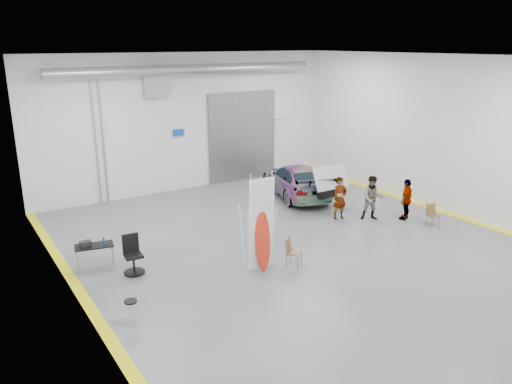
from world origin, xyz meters
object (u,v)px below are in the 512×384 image
sedan_car (296,180)px  shop_stool (131,313)px  work_table (92,246)px  surfboard_display (262,232)px  person_b (373,198)px  person_c (406,199)px  office_chair (133,257)px  person_a (340,198)px  folding_chair_near (294,258)px  folding_chair_far (432,220)px

sedan_car → shop_stool: bearing=49.7°
work_table → surfboard_display: bearing=-35.1°
person_b → person_c: bearing=2.5°
shop_stool → office_chair: size_ratio=0.56×
work_table → office_chair: size_ratio=1.05×
surfboard_display → work_table: (-4.09, 2.88, -0.51)m
work_table → person_a: bearing=-4.7°
surfboard_display → work_table: surfboard_display is taller
person_c → surfboard_display: size_ratio=0.53×
surfboard_display → work_table: 5.03m
person_c → office_chair: size_ratio=1.39×
sedan_car → office_chair: size_ratio=4.17×
person_c → person_b: bearing=-53.3°
folding_chair_near → folding_chair_far: size_ratio=1.07×
sedan_car → person_c: 4.93m
person_a → person_b: (0.96, -0.73, 0.03)m
person_a → shop_stool: (-9.12, -2.90, -0.50)m
folding_chair_near → office_chair: office_chair is taller
folding_chair_far → sedan_car: bearing=124.0°
shop_stool → person_c: bearing=7.6°
person_a → folding_chair_far: size_ratio=2.02×
work_table → shop_stool: bearing=-91.8°
person_a → shop_stool: 9.58m
folding_chair_near → surfboard_display: bearing=128.3°
person_b → surfboard_display: size_ratio=0.57×
sedan_car → person_b: person_b is taller
shop_stool → office_chair: bearing=69.6°
person_b → sedan_car: bearing=132.6°
person_b → person_c: person_b is taller
work_table → sedan_car: bearing=14.9°
person_a → person_c: bearing=-25.9°
folding_chair_far → work_table: 11.72m
person_a → shop_stool: size_ratio=2.57×
person_b → shop_stool: (-10.08, -2.17, -0.53)m
office_chair → sedan_car: bearing=27.4°
folding_chair_near → office_chair: (-4.15, 2.18, 0.23)m
person_a → shop_stool: bearing=-153.4°
person_b → surfboard_display: 6.05m
person_a → office_chair: person_a is taller
surfboard_display → shop_stool: bearing=-167.5°
person_a → person_c: (2.03, -1.41, -0.02)m
surfboard_display → office_chair: surfboard_display is taller
office_chair → shop_stool: bearing=-105.2°
person_b → folding_chair_near: person_b is taller
person_c → work_table: bearing=-32.0°
sedan_car → work_table: bearing=31.8°
work_table → office_chair: (0.87, -0.99, -0.19)m
office_chair → person_a: bearing=6.9°
person_a → person_c: size_ratio=1.03×
sedan_car → folding_chair_far: size_ratio=5.86×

